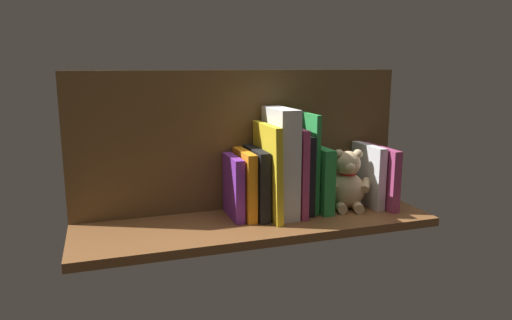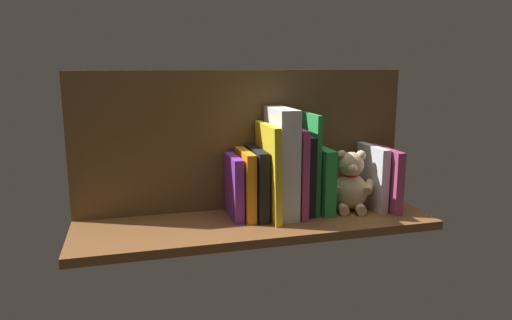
% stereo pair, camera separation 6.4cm
% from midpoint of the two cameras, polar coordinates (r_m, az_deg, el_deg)
% --- Properties ---
extents(ground_plane, '(0.92, 0.28, 0.02)m').
position_cam_midpoint_polar(ground_plane, '(1.23, -1.51, -7.73)').
color(ground_plane, brown).
extents(shelf_back_panel, '(0.92, 0.02, 0.38)m').
position_cam_midpoint_polar(shelf_back_panel, '(1.29, -3.08, 2.37)').
color(shelf_back_panel, brown).
rests_on(shelf_back_panel, ground_plane).
extents(book_0, '(0.02, 0.18, 0.17)m').
position_cam_midpoint_polar(book_0, '(1.37, 13.37, -1.90)').
color(book_0, '#B23F72').
rests_on(book_0, ground_plane).
extents(book_1, '(0.02, 0.15, 0.17)m').
position_cam_midpoint_polar(book_1, '(1.36, 12.07, -1.78)').
color(book_1, silver).
rests_on(book_1, ground_plane).
extents(teddy_bear, '(0.13, 0.12, 0.17)m').
position_cam_midpoint_polar(teddy_bear, '(1.32, 9.66, -2.72)').
color(teddy_bear, '#D1B284').
rests_on(teddy_bear, ground_plane).
extents(book_2, '(0.03, 0.15, 0.17)m').
position_cam_midpoint_polar(book_2, '(1.30, 6.13, -2.24)').
color(book_2, green).
rests_on(book_2, ground_plane).
extents(book_3, '(0.01, 0.13, 0.27)m').
position_cam_midpoint_polar(book_3, '(1.28, 4.91, -0.26)').
color(book_3, green).
rests_on(book_3, ground_plane).
extents(book_4, '(0.02, 0.14, 0.21)m').
position_cam_midpoint_polar(book_4, '(1.28, 4.05, -1.57)').
color(book_4, black).
rests_on(book_4, ground_plane).
extents(book_5, '(0.02, 0.16, 0.23)m').
position_cam_midpoint_polar(book_5, '(1.25, 3.18, -1.30)').
color(book_5, '#B23F72').
rests_on(book_5, ground_plane).
extents(dictionary_thick_white, '(0.05, 0.16, 0.28)m').
position_cam_midpoint_polar(dictionary_thick_white, '(1.24, 1.48, -0.26)').
color(dictionary_thick_white, silver).
rests_on(dictionary_thick_white, ground_plane).
extents(book_6, '(0.02, 0.18, 0.25)m').
position_cam_midpoint_polar(book_6, '(1.22, -0.10, -1.37)').
color(book_6, yellow).
rests_on(book_6, ground_plane).
extents(book_7, '(0.03, 0.15, 0.18)m').
position_cam_midpoint_polar(book_7, '(1.23, -1.48, -2.80)').
color(book_7, black).
rests_on(book_7, ground_plane).
extents(book_8, '(0.02, 0.14, 0.18)m').
position_cam_midpoint_polar(book_8, '(1.23, -2.88, -2.96)').
color(book_8, orange).
rests_on(book_8, ground_plane).
extents(book_9, '(0.02, 0.13, 0.16)m').
position_cam_midpoint_polar(book_9, '(1.23, -4.25, -3.30)').
color(book_9, purple).
rests_on(book_9, ground_plane).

